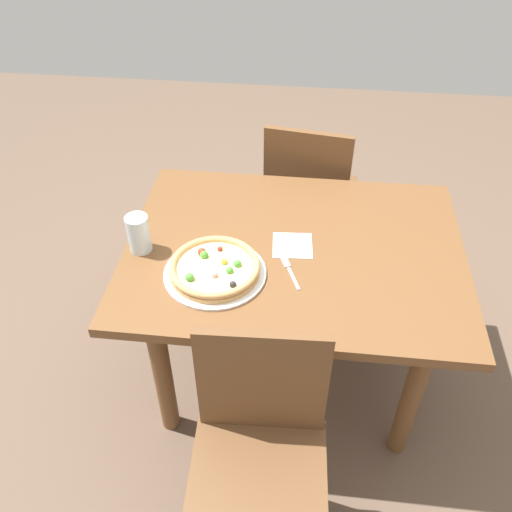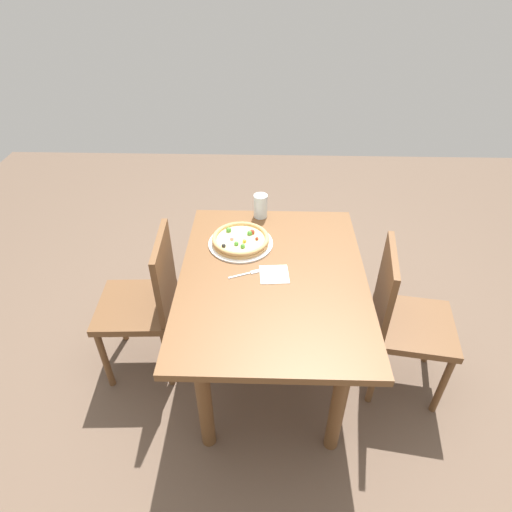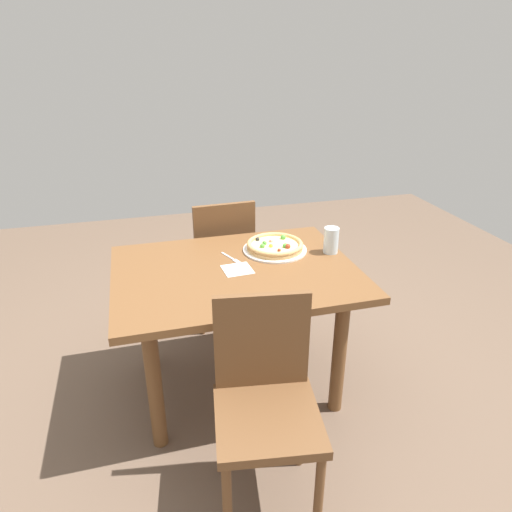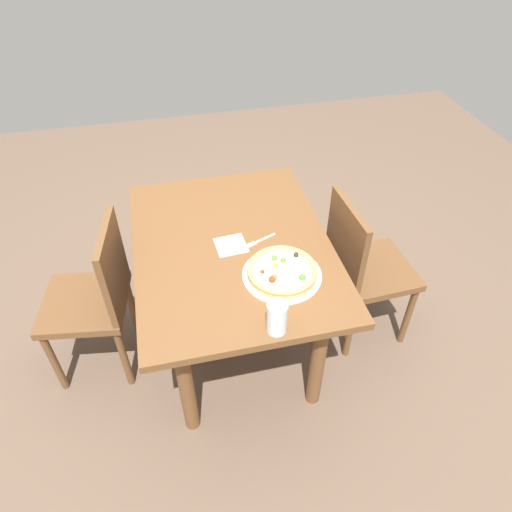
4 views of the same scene
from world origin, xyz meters
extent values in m
plane|color=brown|center=(0.00, 0.00, 0.00)|extent=(6.00, 6.00, 0.00)
cube|color=brown|center=(0.00, 0.00, 0.70)|extent=(1.20, 0.91, 0.04)
cylinder|color=brown|center=(-0.45, -0.31, 0.34)|extent=(0.07, 0.07, 0.69)
cylinder|color=brown|center=(0.45, -0.31, 0.34)|extent=(0.07, 0.07, 0.69)
cylinder|color=brown|center=(-0.45, 0.31, 0.34)|extent=(0.07, 0.07, 0.69)
cylinder|color=brown|center=(0.45, 0.31, 0.34)|extent=(0.07, 0.07, 0.69)
cylinder|color=brown|center=(0.13, -0.90, 0.21)|extent=(0.04, 0.04, 0.42)
cylinder|color=brown|center=(-0.21, -0.91, 0.21)|extent=(0.04, 0.04, 0.42)
cylinder|color=brown|center=(0.11, -0.56, 0.21)|extent=(0.04, 0.04, 0.42)
cylinder|color=brown|center=(-0.23, -0.57, 0.21)|extent=(0.04, 0.04, 0.42)
cube|color=brown|center=(-0.05, -0.74, 0.44)|extent=(0.42, 0.42, 0.04)
cube|color=brown|center=(-0.06, -0.55, 0.67)|extent=(0.38, 0.05, 0.42)
cylinder|color=brown|center=(-0.10, 0.93, 0.21)|extent=(0.04, 0.04, 0.42)
cylinder|color=brown|center=(0.24, 0.88, 0.21)|extent=(0.04, 0.04, 0.42)
cylinder|color=brown|center=(-0.15, 0.59, 0.21)|extent=(0.04, 0.04, 0.42)
cylinder|color=brown|center=(0.19, 0.54, 0.21)|extent=(0.04, 0.04, 0.42)
cube|color=brown|center=(0.05, 0.74, 0.44)|extent=(0.45, 0.45, 0.04)
cube|color=brown|center=(0.02, 0.55, 0.67)|extent=(0.38, 0.09, 0.42)
cylinder|color=white|center=(-0.26, -0.17, 0.73)|extent=(0.35, 0.35, 0.01)
cylinder|color=tan|center=(-0.26, -0.17, 0.74)|extent=(0.30, 0.30, 0.02)
cylinder|color=beige|center=(-0.26, -0.17, 0.75)|extent=(0.27, 0.27, 0.01)
torus|color=tan|center=(-0.26, -0.17, 0.76)|extent=(0.31, 0.31, 0.02)
sphere|color=#4C9E38|center=(-0.30, -0.12, 0.77)|extent=(0.03, 0.03, 0.03)
sphere|color=gold|center=(-0.23, -0.15, 0.76)|extent=(0.02, 0.02, 0.02)
sphere|color=#4C9E38|center=(-0.33, -0.24, 0.77)|extent=(0.03, 0.03, 0.03)
sphere|color=#262626|center=(-0.18, -0.26, 0.76)|extent=(0.02, 0.02, 0.02)
sphere|color=#4C9E38|center=(-0.18, -0.16, 0.76)|extent=(0.03, 0.03, 0.03)
sphere|color=#E58C7F|center=(-0.25, -0.22, 0.76)|extent=(0.02, 0.02, 0.02)
sphere|color=maroon|center=(-0.31, -0.11, 0.77)|extent=(0.03, 0.03, 0.03)
sphere|color=#4C9E38|center=(-0.21, -0.19, 0.76)|extent=(0.02, 0.02, 0.02)
sphere|color=maroon|center=(-0.25, -0.08, 0.76)|extent=(0.02, 0.02, 0.02)
cube|color=silver|center=(0.01, -0.16, 0.73)|extent=(0.05, 0.11, 0.00)
cube|color=silver|center=(-0.03, -0.09, 0.73)|extent=(0.04, 0.05, 0.00)
cylinder|color=silver|center=(-0.54, -0.07, 0.79)|extent=(0.08, 0.08, 0.14)
cube|color=white|center=(-0.01, 0.01, 0.72)|extent=(0.15, 0.15, 0.00)
camera|label=1|loc=(0.03, -1.48, 1.97)|focal=38.14mm
camera|label=2|loc=(1.60, -0.04, 2.07)|focal=30.10mm
camera|label=3|loc=(0.44, 2.01, 1.73)|focal=32.27mm
camera|label=4|loc=(-1.63, 0.26, 2.12)|focal=32.27mm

